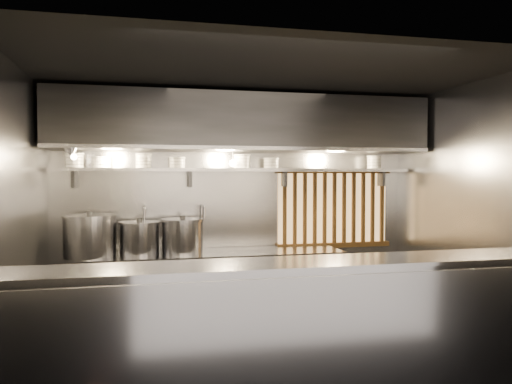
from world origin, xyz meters
name	(u,v)px	position (x,y,z in m)	size (l,w,h in m)	color
floor	(264,359)	(0.00, 0.00, 0.00)	(4.50, 4.50, 0.00)	black
ceiling	(265,74)	(0.00, 0.00, 2.80)	(4.50, 4.50, 0.00)	black
wall_back	(237,208)	(0.00, 1.50, 1.40)	(4.50, 4.50, 0.00)	gray
wall_left	(17,223)	(-2.25, 0.00, 1.40)	(3.00, 3.00, 0.00)	gray
wall_right	(467,214)	(2.25, 0.00, 1.40)	(3.00, 3.00, 0.00)	gray
serving_counter	(293,332)	(0.00, -0.96, 0.57)	(4.50, 0.56, 1.13)	#97979C
cooking_bench	(218,289)	(-0.30, 1.13, 0.45)	(3.00, 0.70, 0.90)	#97979C
bowl_shelf	(239,170)	(0.00, 1.32, 1.88)	(4.40, 0.34, 0.04)	#97979C
exhaust_hood	(243,124)	(0.00, 1.10, 2.42)	(4.40, 0.81, 0.65)	#2D2D30
wood_screen	(334,208)	(1.30, 1.45, 1.38)	(1.56, 0.09, 1.04)	#FFC472
faucet_left	(144,218)	(-1.15, 1.37, 1.31)	(0.04, 0.30, 0.50)	silver
faucet_right	(203,217)	(-0.45, 1.37, 1.31)	(0.04, 0.30, 0.50)	silver
heat_lamp	(71,151)	(-1.90, 0.85, 2.07)	(0.25, 0.35, 0.20)	#97979C
pendant_bulb	(233,163)	(-0.10, 1.20, 1.96)	(0.09, 0.09, 0.19)	#2D2D30
stock_pot_left	(90,236)	(-1.75, 1.11, 1.14)	(0.61, 0.61, 0.51)	#97979C
stock_pot_mid	(139,238)	(-1.21, 1.16, 1.09)	(0.62, 0.62, 0.42)	#97979C
stock_pot_right	(183,236)	(-0.71, 1.17, 1.10)	(0.66, 0.66, 0.44)	#97979C
bowl_stack_0	(74,160)	(-1.93, 1.32, 1.98)	(0.22, 0.22, 0.17)	white
bowl_stack_1	(102,162)	(-1.63, 1.32, 1.97)	(0.24, 0.24, 0.13)	white
bowl_stack_2	(144,161)	(-1.15, 1.32, 1.99)	(0.20, 0.20, 0.17)	white
bowl_stack_3	(177,163)	(-0.76, 1.32, 1.97)	(0.20, 0.20, 0.13)	white
bowl_stack_4	(242,161)	(0.03, 1.32, 1.98)	(0.22, 0.22, 0.17)	white
bowl_stack_5	(271,163)	(0.41, 1.32, 1.97)	(0.20, 0.20, 0.13)	white
bowl_stack_6	(374,162)	(1.81, 1.32, 1.99)	(0.20, 0.20, 0.17)	white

